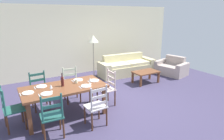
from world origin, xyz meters
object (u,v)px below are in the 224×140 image
object	(u,v)px
coffee_cup_primary	(76,81)
coffee_table	(146,73)
dining_chair_near_left	(52,116)
dining_chair_head_west	(11,109)
armchair_upholstered	(172,68)
couch	(126,67)
wine_glass_near_right	(90,80)
dining_chair_far_right	(71,84)
dining_chair_head_east	(108,88)
dining_chair_near_right	(97,106)
dining_table	(64,90)
dining_chair_far_left	(39,91)
wine_glass_near_left	(51,87)
wine_bottle	(62,81)
standing_lamp	(93,41)

from	to	relation	value
coffee_cup_primary	coffee_table	distance (m)	2.99
dining_chair_near_left	coffee_cup_primary	size ratio (longest dim) A/B	10.67
dining_chair_head_west	armchair_upholstered	size ratio (longest dim) A/B	0.73
armchair_upholstered	couch	bearing A→B (deg)	149.49
armchair_upholstered	dining_chair_near_left	bearing A→B (deg)	-160.91
wine_glass_near_right	armchair_upholstered	distance (m)	4.43
coffee_table	dining_chair_near_left	bearing A→B (deg)	-156.96
dining_chair_far_right	dining_chair_head_east	distance (m)	1.05
dining_chair_near_right	coffee_cup_primary	size ratio (longest dim) A/B	10.67
dining_table	dining_chair_near_right	world-z (taller)	dining_chair_near_right
dining_chair_far_left	dining_chair_head_west	world-z (taller)	same
dining_chair_near_left	wine_glass_near_left	xyz separation A→B (m)	(0.16, 0.57, 0.38)
dining_table	dining_chair_head_east	bearing A→B (deg)	0.78
dining_chair_head_east	dining_chair_near_left	bearing A→B (deg)	-155.91
dining_chair_near_right	dining_chair_head_east	distance (m)	1.08
wine_bottle	coffee_table	size ratio (longest dim) A/B	0.35
armchair_upholstered	standing_lamp	distance (m)	3.38
dining_chair_near_left	coffee_cup_primary	world-z (taller)	dining_chair_near_left
coffee_cup_primary	couch	size ratio (longest dim) A/B	0.04
wine_glass_near_left	wine_glass_near_right	size ratio (longest dim) A/B	1.00
dining_chair_head_west	wine_glass_near_right	bearing A→B (deg)	-5.35
dining_chair_near_left	couch	size ratio (longest dim) A/B	0.41
dining_chair_far_left	dining_chair_far_right	xyz separation A→B (m)	(0.86, 0.02, 0.00)
dining_chair_near_right	coffee_table	size ratio (longest dim) A/B	1.07
wine_bottle	standing_lamp	bearing A→B (deg)	49.87
dining_chair_near_left	coffee_table	distance (m)	4.00
standing_lamp	couch	bearing A→B (deg)	-7.77
dining_chair_far_right	couch	bearing A→B (deg)	25.15
dining_chair_far_right	couch	world-z (taller)	dining_chair_far_right
wine_glass_near_right	couch	xyz separation A→B (m)	(2.59, 2.20, -0.57)
coffee_cup_primary	armchair_upholstered	distance (m)	4.61
wine_glass_near_left	standing_lamp	xyz separation A→B (m)	(2.16, 2.39, 0.55)
dining_table	dining_chair_far_left	bearing A→B (deg)	120.04
wine_glass_near_left	coffee_table	distance (m)	3.69
wine_glass_near_left	coffee_table	xyz separation A→B (m)	(3.52, 0.99, -0.51)
wine_glass_near_left	dining_chair_far_left	bearing A→B (deg)	96.48
wine_bottle	coffee_cup_primary	size ratio (longest dim) A/B	3.51
dining_chair_head_west	wine_glass_near_left	bearing A→B (deg)	-11.48
dining_chair_near_left	couch	distance (m)	4.61
dining_chair_far_left	coffee_table	world-z (taller)	dining_chair_far_left
dining_table	armchair_upholstered	size ratio (longest dim) A/B	1.45
coffee_table	armchair_upholstered	bearing A→B (deg)	9.36
couch	coffee_table	size ratio (longest dim) A/B	2.58
dining_chair_far_left	wine_glass_near_right	world-z (taller)	dining_chair_far_left
wine_glass_near_right	wine_glass_near_left	bearing A→B (deg)	-179.85
coffee_cup_primary	couch	bearing A→B (deg)	34.67
dining_chair_near_left	dining_chair_near_right	distance (m)	0.93
dining_chair_head_west	armchair_upholstered	xyz separation A→B (m)	(5.94, 1.09, -0.23)
couch	armchair_upholstered	world-z (taller)	couch
dining_chair_near_right	wine_glass_near_right	bearing A→B (deg)	76.52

